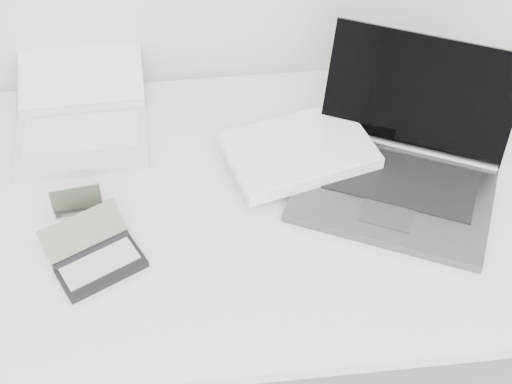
{
  "coord_description": "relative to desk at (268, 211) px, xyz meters",
  "views": [
    {
      "loc": [
        -0.13,
        0.57,
        1.82
      ],
      "look_at": [
        -0.03,
        1.51,
        0.79
      ],
      "focal_mm": 50.0,
      "sensor_mm": 36.0,
      "label": 1
    }
  ],
  "objects": [
    {
      "name": "desk",
      "position": [
        0.0,
        0.0,
        0.0
      ],
      "size": [
        1.6,
        0.8,
        0.73
      ],
      "color": "white",
      "rests_on": "ground"
    },
    {
      "name": "laptop_large",
      "position": [
        0.2,
        0.04,
        0.09
      ],
      "size": [
        0.62,
        0.49,
        0.26
      ],
      "rotation": [
        0.0,
        0.0,
        -0.44
      ],
      "color": "#56585B",
      "rests_on": "desk"
    },
    {
      "name": "netbook_open_white",
      "position": [
        -0.39,
        0.25,
        0.07
      ],
      "size": [
        0.3,
        0.38,
        0.08
      ],
      "rotation": [
        0.0,
        0.0,
        0.04
      ],
      "color": "silver",
      "rests_on": "desk"
    },
    {
      "name": "palmtop_charcoal",
      "position": [
        -0.34,
        -0.14,
        0.06
      ],
      "size": [
        0.2,
        0.19,
        0.08
      ],
      "rotation": [
        0.0,
        0.0,
        0.47
      ],
      "color": "black",
      "rests_on": "desk"
    },
    {
      "name": "pda_silver",
      "position": [
        -0.38,
        -0.05,
        0.06
      ],
      "size": [
        0.11,
        0.11,
        0.08
      ],
      "rotation": [
        0.0,
        0.0,
        0.13
      ],
      "color": "silver",
      "rests_on": "desk"
    }
  ]
}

